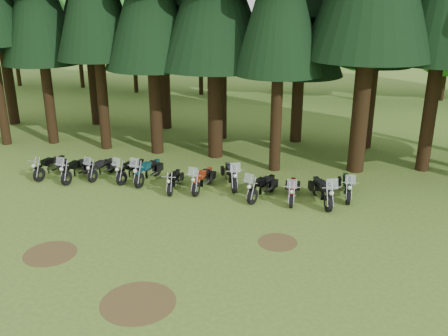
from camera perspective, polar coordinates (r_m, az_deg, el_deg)
The scene contains 22 objects.
ground at distance 18.60m, azimuth -8.05°, elevation -7.69°, with size 120.00×120.00×0.00m, color #4A6A28.
decid_0 at distance 49.51m, azimuth -23.00°, elevation 15.33°, with size 8.00×7.78×10.00m.
decid_1 at distance 46.75m, azimuth -16.25°, elevation 15.82°, with size 7.91×7.69×9.88m.
decid_2 at distance 43.55m, azimuth -10.10°, elevation 14.87°, with size 6.72×6.53×8.40m.
decid_3 at distance 42.10m, azimuth -2.41°, elevation 14.38°, with size 6.12×5.95×7.65m.
decid_4 at distance 42.13m, azimuth 6.58°, elevation 14.08°, with size 5.93×5.76×7.41m.
decid_5 at distance 41.20m, azimuth 16.28°, elevation 15.92°, with size 8.45×8.21×10.56m.
dirt_patch_0 at distance 18.27m, azimuth -19.25°, elevation -9.22°, with size 1.80×1.80×0.01m, color #4C3D1E.
dirt_patch_1 at distance 18.09m, azimuth 6.16°, elevation -8.43°, with size 1.40×1.40×0.01m, color #4C3D1E.
dirt_patch_2 at distance 15.10m, azimuth -9.77°, elevation -14.92°, with size 2.20×2.20×0.01m, color #4C3D1E.
motorcycle_0 at distance 25.34m, azimuth -19.21°, elevation 0.13°, with size 0.55×2.22×0.91m.
motorcycle_1 at distance 24.50m, azimuth -16.52°, elevation -0.18°, with size 0.58×2.30×1.45m.
motorcycle_2 at distance 24.48m, azimuth -13.81°, elevation -0.05°, with size 0.65×2.09×1.31m.
motorcycle_3 at distance 23.86m, azimuth -10.57°, elevation -0.25°, with size 0.78×2.24×1.41m.
motorcycle_4 at distance 23.47m, azimuth -8.69°, elevation -0.39°, with size 0.65×2.42×1.52m.
motorcycle_5 at distance 22.41m, azimuth -5.74°, elevation -1.50°, with size 0.33×2.00×0.81m.
motorcycle_6 at distance 22.30m, azimuth -2.47°, elevation -1.36°, with size 0.58×2.27×1.42m.
motorcycle_7 at distance 22.69m, azimuth 0.79°, elevation -0.88°, with size 1.15×2.32×1.50m.
motorcycle_8 at distance 21.47m, azimuth 4.35°, elevation -2.23°, with size 1.12×2.24×1.45m.
motorcycle_9 at distance 21.35m, azimuth 7.80°, elevation -2.59°, with size 0.42×2.14×1.35m.
motorcycle_10 at distance 21.28m, azimuth 11.16°, elevation -2.69°, with size 1.10×2.39×1.54m.
motorcycle_11 at distance 22.15m, azimuth 13.85°, elevation -2.10°, with size 0.49×2.26×1.42m.
Camera 1 is at (6.07, -15.36, 8.55)m, focal length 40.00 mm.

